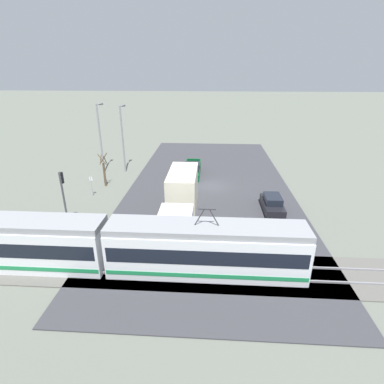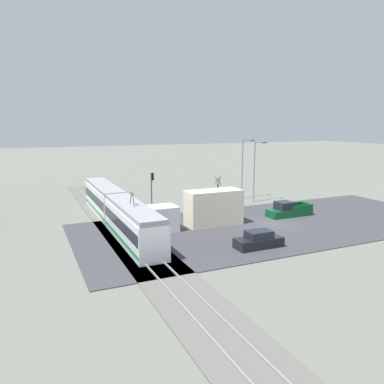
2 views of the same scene
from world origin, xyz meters
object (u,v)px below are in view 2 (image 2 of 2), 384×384
at_px(no_parking_sign, 197,196).
at_px(box_truck, 202,210).
at_px(pickup_truck, 289,210).
at_px(street_lamp_mid_block, 255,168).
at_px(light_rail_tram, 116,209).
at_px(sedan_car_0, 259,240).
at_px(street_tree, 218,191).
at_px(traffic_light_pole, 152,186).
at_px(street_lamp_near_crossing, 243,165).

bearing_deg(no_parking_sign, box_truck, 157.67).
xyz_separation_m(pickup_truck, no_parking_sign, (10.24, 7.18, 0.55)).
bearing_deg(street_lamp_mid_block, light_rail_tram, 102.24).
height_order(sedan_car_0, street_tree, street_tree).
xyz_separation_m(box_truck, traffic_light_pole, (9.68, 2.33, 1.31)).
relative_size(pickup_truck, sedan_car_0, 1.28).
height_order(sedan_car_0, traffic_light_pole, traffic_light_pole).
bearing_deg(sedan_car_0, no_parking_sign, 171.97).
xyz_separation_m(pickup_truck, street_lamp_near_crossing, (11.71, -0.92, 4.21)).
relative_size(sedan_car_0, street_lamp_mid_block, 0.51).
distance_m(street_tree, street_lamp_near_crossing, 6.36).
bearing_deg(sedan_car_0, light_rail_tram, -142.61).
relative_size(pickup_truck, street_lamp_mid_block, 0.65).
relative_size(traffic_light_pole, street_lamp_mid_block, 0.56).
bearing_deg(street_tree, no_parking_sign, 81.97).
height_order(pickup_truck, traffic_light_pole, traffic_light_pole).
height_order(light_rail_tram, street_lamp_mid_block, street_lamp_mid_block).
distance_m(light_rail_tram, street_lamp_mid_block, 21.28).
relative_size(box_truck, sedan_car_0, 2.38).
relative_size(sedan_car_0, street_tree, 1.11).
relative_size(box_truck, street_lamp_near_crossing, 1.19).
bearing_deg(pickup_truck, traffic_light_pole, 53.72).
height_order(street_lamp_mid_block, no_parking_sign, street_lamp_mid_block).
bearing_deg(street_lamp_near_crossing, sedan_car_0, 151.74).
xyz_separation_m(box_truck, street_tree, (9.52, -7.01, -0.04)).
relative_size(street_tree, street_lamp_near_crossing, 0.45).
bearing_deg(street_lamp_near_crossing, street_tree, 110.11).
xyz_separation_m(light_rail_tram, sedan_car_0, (-12.64, -9.66, -1.06)).
xyz_separation_m(light_rail_tram, box_truck, (-4.15, -8.18, 0.05)).
height_order(street_lamp_near_crossing, street_lamp_mid_block, street_lamp_near_crossing).
bearing_deg(sedan_car_0, street_tree, 162.94).
distance_m(box_truck, sedan_car_0, 8.69).
height_order(sedan_car_0, no_parking_sign, no_parking_sign).
relative_size(light_rail_tram, street_tree, 6.63).
distance_m(pickup_truck, street_lamp_mid_block, 9.88).
height_order(street_tree, street_lamp_near_crossing, street_lamp_near_crossing).
bearing_deg(box_truck, sedan_car_0, -170.09).
xyz_separation_m(pickup_truck, street_tree, (9.82, 4.25, 1.02)).
bearing_deg(pickup_truck, street_lamp_near_crossing, -4.50).
distance_m(street_tree, no_parking_sign, 2.99).
bearing_deg(light_rail_tram, street_lamp_near_crossing, -70.36).
relative_size(traffic_light_pole, street_lamp_near_crossing, 0.55).
xyz_separation_m(box_truck, street_lamp_mid_block, (8.61, -12.40, 3.05)).
xyz_separation_m(traffic_light_pole, street_lamp_mid_block, (-1.06, -14.73, 1.75)).
relative_size(light_rail_tram, street_lamp_near_crossing, 2.98).
bearing_deg(street_tree, light_rail_tram, 109.48).
xyz_separation_m(street_lamp_near_crossing, street_lamp_mid_block, (-2.80, -0.22, -0.10)).
bearing_deg(no_parking_sign, street_lamp_mid_block, -99.03).
height_order(street_tree, no_parking_sign, street_tree).
bearing_deg(street_lamp_near_crossing, light_rail_tram, 109.64).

